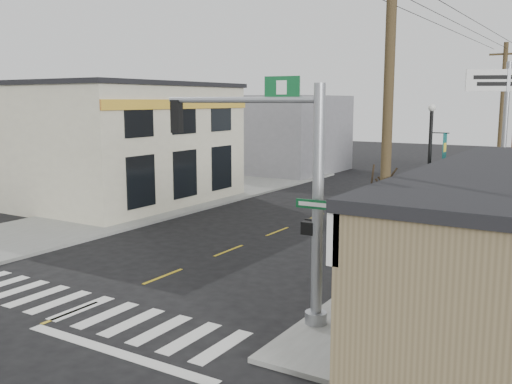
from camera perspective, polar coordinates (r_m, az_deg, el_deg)
The scene contains 18 objects.
ground at distance 17.46m, azimuth -18.05°, elevation -11.41°, with size 140.00×140.00×0.00m, color black.
sidewalk_right at distance 24.44m, azimuth 22.17°, elevation -5.59°, with size 6.00×38.00×0.13m, color gray.
sidewalk_left at distance 32.45m, azimuth -10.93°, elevation -1.56°, with size 6.00×38.00×0.13m, color gray.
center_line at distance 23.14m, azimuth -2.76°, elevation -5.87°, with size 0.12×56.00×0.01m, color gold.
crosswalk at distance 17.70m, azimuth -17.05°, elevation -11.06°, with size 11.00×2.20×0.01m, color silver.
left_building at distance 35.52m, azimuth -14.78°, elevation 4.65°, with size 12.00×12.00×6.80m, color beige.
bldg_distant_left at distance 48.66m, azimuth 2.50°, elevation 5.84°, with size 9.00×10.00×6.40m, color slate.
traffic_signal_pole at distance 14.99m, azimuth 3.58°, elevation 1.43°, with size 5.12×0.39×6.48m.
guide_sign at distance 19.06m, azimuth 14.05°, elevation -3.92°, with size 1.44×0.13×2.53m.
fire_hydrant at distance 17.08m, azimuth 13.71°, elevation -9.74°, with size 0.24×0.24×0.76m.
ped_crossing_sign at distance 19.65m, azimuth 12.89°, elevation -3.18°, with size 0.99×0.07×2.54m.
lamp_post at distance 24.60m, azimuth 17.08°, elevation 2.79°, with size 0.74×0.58×5.72m.
dance_center_sign at distance 27.43m, azimuth 23.75°, elevation 7.82°, with size 3.55×0.22×7.53m.
bare_tree at distance 16.87m, azimuth 13.57°, elevation 1.32°, with size 2.32×2.32×4.63m.
shrub_front at distance 16.65m, azimuth 15.82°, elevation -10.08°, with size 1.29×1.29×0.97m, color #193D16.
shrub_back at distance 18.69m, azimuth 22.14°, elevation -8.44°, with size 1.16×1.16×0.87m, color black.
utility_pole_near at distance 13.92m, azimuth 12.92°, elevation 4.46°, with size 1.62×0.24×9.33m.
utility_pole_far at distance 30.97m, azimuth 23.26°, elevation 5.77°, with size 1.51×0.23×8.67m.
Camera 1 is at (12.65, -10.43, 5.99)m, focal length 40.00 mm.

